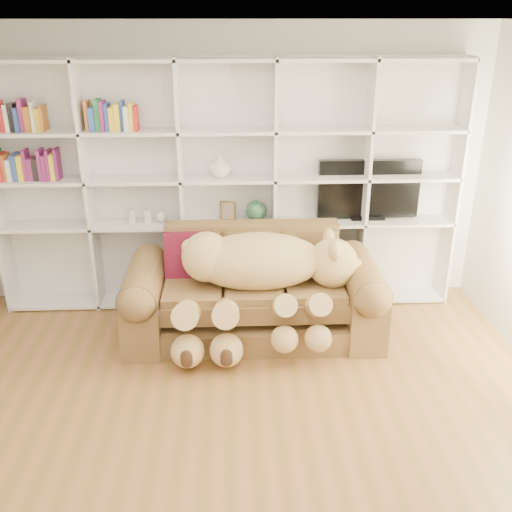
{
  "coord_description": "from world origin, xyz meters",
  "views": [
    {
      "loc": [
        0.04,
        -2.98,
        2.73
      ],
      "look_at": [
        0.24,
        1.63,
        0.78
      ],
      "focal_mm": 40.0,
      "sensor_mm": 36.0,
      "label": 1
    }
  ],
  "objects_px": {
    "tv": "(368,190)",
    "sofa": "(253,297)",
    "teddy_bear": "(259,275)",
    "gift_box": "(329,320)"
  },
  "relations": [
    {
      "from": "tv",
      "to": "gift_box",
      "type": "bearing_deg",
      "value": -122.17
    },
    {
      "from": "tv",
      "to": "sofa",
      "type": "bearing_deg",
      "value": -149.07
    },
    {
      "from": "gift_box",
      "to": "tv",
      "type": "xyz_separation_m",
      "value": [
        0.46,
        0.73,
        1.04
      ]
    },
    {
      "from": "sofa",
      "to": "teddy_bear",
      "type": "xyz_separation_m",
      "value": [
        0.04,
        -0.19,
        0.3
      ]
    },
    {
      "from": "sofa",
      "to": "tv",
      "type": "distance_m",
      "value": 1.56
    },
    {
      "from": "gift_box",
      "to": "sofa",
      "type": "bearing_deg",
      "value": 177.27
    },
    {
      "from": "teddy_bear",
      "to": "gift_box",
      "type": "xyz_separation_m",
      "value": [
        0.66,
        0.16,
        -0.55
      ]
    },
    {
      "from": "teddy_bear",
      "to": "sofa",
      "type": "bearing_deg",
      "value": 97.29
    },
    {
      "from": "teddy_bear",
      "to": "tv",
      "type": "relative_size",
      "value": 1.7
    },
    {
      "from": "sofa",
      "to": "gift_box",
      "type": "height_order",
      "value": "sofa"
    }
  ]
}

